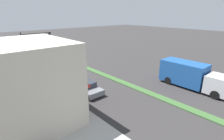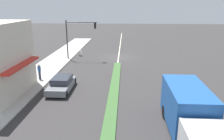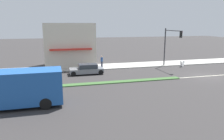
# 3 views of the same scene
# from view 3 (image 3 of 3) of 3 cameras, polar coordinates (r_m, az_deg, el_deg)

# --- Properties ---
(ground_plane) EXTENTS (160.00, 160.00, 0.00)m
(ground_plane) POSITION_cam_3_polar(r_m,az_deg,el_deg) (23.33, -14.09, -4.21)
(ground_plane) COLOR #333030
(sidewalk_right) EXTENTS (4.00, 73.00, 0.12)m
(sidewalk_right) POSITION_cam_3_polar(r_m,az_deg,el_deg) (32.07, -15.26, 0.22)
(sidewalk_right) COLOR #B2AFA8
(sidewalk_right) RESTS_ON ground
(lane_marking_center) EXTENTS (0.16, 60.00, 0.01)m
(lane_marking_center) POSITION_cam_3_polar(r_m,az_deg,el_deg) (29.50, 23.46, -1.47)
(lane_marking_center) COLOR beige
(lane_marking_center) RESTS_ON ground
(building_corner_store) EXTENTS (6.40, 7.17, 6.35)m
(building_corner_store) POSITION_cam_3_polar(r_m,az_deg,el_deg) (33.64, -11.09, 6.53)
(building_corner_store) COLOR beige
(building_corner_store) RESTS_ON sidewalk_right
(traffic_signal_main) EXTENTS (4.59, 0.34, 5.60)m
(traffic_signal_main) POSITION_cam_3_polar(r_m,az_deg,el_deg) (32.94, 14.88, 7.30)
(traffic_signal_main) COLOR #333338
(traffic_signal_main) RESTS_ON sidewalk_right
(pedestrian) EXTENTS (0.34, 0.34, 1.69)m
(pedestrian) POSITION_cam_3_polar(r_m,az_deg,el_deg) (31.75, -2.69, 2.27)
(pedestrian) COLOR #282D42
(pedestrian) RESTS_ON sidewalk_right
(warning_aframe_sign) EXTENTS (0.45, 0.53, 0.84)m
(warning_aframe_sign) POSITION_cam_3_polar(r_m,az_deg,el_deg) (34.58, 17.85, 1.51)
(warning_aframe_sign) COLOR silver
(warning_aframe_sign) RESTS_ON ground
(delivery_truck) EXTENTS (2.44, 7.50, 2.87)m
(delivery_truck) POSITION_cam_3_polar(r_m,az_deg,el_deg) (18.37, -23.74, -4.51)
(delivery_truck) COLOR silver
(delivery_truck) RESTS_ON ground
(suv_grey) EXTENTS (1.90, 4.27, 1.30)m
(suv_grey) POSITION_cam_3_polar(r_m,az_deg,el_deg) (28.30, -6.62, 0.20)
(suv_grey) COLOR slate
(suv_grey) RESTS_ON ground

